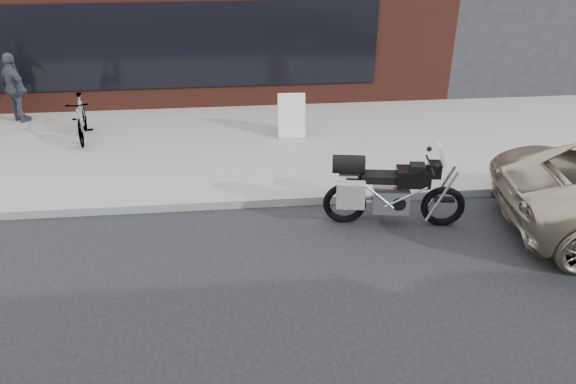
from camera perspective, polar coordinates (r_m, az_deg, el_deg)
The scene contains 6 objects.
ground at distance 6.64m, azimuth 0.54°, elevation -18.62°, with size 120.00×120.00×0.00m, color black.
near_sidewalk at distance 12.50m, azimuth -2.94°, elevation 5.45°, with size 44.00×6.00×0.15m, color gray.
motorcycle at distance 9.16m, azimuth 9.88°, elevation 0.17°, with size 2.30×0.78×1.46m.
bicycle_rear at distance 12.88m, azimuth -20.28°, elevation 7.05°, with size 0.45×1.58×0.95m, color gray.
sandwich_sign at distance 12.35m, azimuth 0.34°, elevation 7.92°, with size 0.61×0.57×0.94m.
cafe_patron_right at distance 14.45m, azimuth -26.03°, elevation 9.49°, with size 0.94×0.39×1.60m, color #3D3F4D.
Camera 1 is at (-0.52, -4.55, 4.80)m, focal length 35.00 mm.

